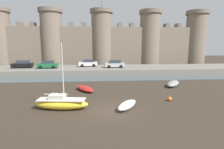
% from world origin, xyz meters
% --- Properties ---
extents(ground_plane, '(160.00, 160.00, 0.00)m').
position_xyz_m(ground_plane, '(0.00, 0.00, 0.00)').
color(ground_plane, '#382D23').
extents(water_channel, '(80.00, 4.50, 0.10)m').
position_xyz_m(water_channel, '(0.00, 15.24, 0.05)').
color(water_channel, '#47565B').
rests_on(water_channel, ground).
extents(quay_road, '(65.95, 10.00, 1.20)m').
position_xyz_m(quay_road, '(0.00, 22.49, 0.60)').
color(quay_road, slate).
rests_on(quay_road, ground).
extents(castle, '(60.16, 6.20, 18.37)m').
position_xyz_m(castle, '(-0.00, 33.94, 6.85)').
color(castle, '#7A6B5B').
rests_on(castle, ground).
extents(rowboat_near_channel_right, '(2.64, 3.07, 0.69)m').
position_xyz_m(rowboat_near_channel_right, '(1.65, 0.44, 0.36)').
color(rowboat_near_channel_right, silver).
rests_on(rowboat_near_channel_right, ground).
extents(rowboat_midflat_right, '(3.38, 3.83, 0.77)m').
position_xyz_m(rowboat_midflat_right, '(9.85, 8.96, 0.40)').
color(rowboat_midflat_right, gray).
rests_on(rowboat_midflat_right, ground).
extents(rowboat_midflat_centre, '(3.13, 3.82, 0.62)m').
position_xyz_m(rowboat_midflat_centre, '(-2.81, 7.29, 0.33)').
color(rowboat_midflat_centre, red).
rests_on(rowboat_midflat_centre, ground).
extents(sailboat_foreground_centre, '(5.14, 2.02, 6.18)m').
position_xyz_m(sailboat_foreground_centre, '(-4.54, 0.76, 0.59)').
color(sailboat_foreground_centre, yellow).
rests_on(sailboat_foreground_centre, ground).
extents(mooring_buoy_near_channel, '(0.48, 0.48, 0.48)m').
position_xyz_m(mooring_buoy_near_channel, '(6.59, 2.31, 0.24)').
color(mooring_buoy_near_channel, orange).
rests_on(mooring_buoy_near_channel, ground).
extents(car_quay_east, '(4.21, 2.10, 1.62)m').
position_xyz_m(car_quay_east, '(2.42, 21.55, 1.98)').
color(car_quay_east, '#B2B5B7').
rests_on(car_quay_east, quay_road).
extents(car_quay_west, '(4.21, 2.10, 1.62)m').
position_xyz_m(car_quay_west, '(-11.49, 21.66, 1.98)').
color(car_quay_west, '#1E6638').
rests_on(car_quay_west, quay_road).
extents(car_quay_centre_west, '(4.21, 2.10, 1.62)m').
position_xyz_m(car_quay_centre_west, '(-3.31, 23.98, 1.98)').
color(car_quay_centre_west, silver).
rests_on(car_quay_centre_west, quay_road).
extents(car_quay_centre_east, '(4.21, 2.10, 1.62)m').
position_xyz_m(car_quay_centre_east, '(-16.90, 22.57, 1.98)').
color(car_quay_centre_east, black).
rests_on(car_quay_centre_east, quay_road).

